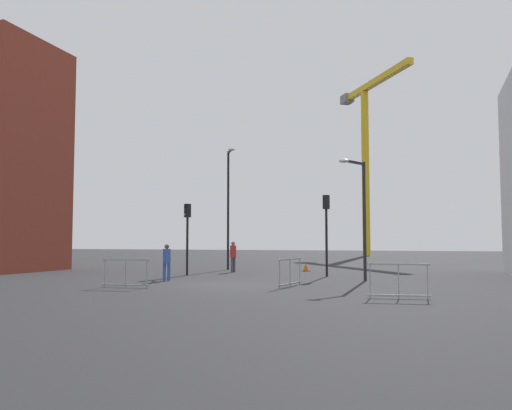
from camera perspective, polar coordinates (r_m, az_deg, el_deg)
ground at (r=21.66m, az=-3.40°, el=-8.54°), size 160.00×160.00×0.00m
construction_crane at (r=65.31m, az=11.76°, el=6.83°), size 9.63×14.06×20.74m
streetlamp_tall at (r=32.81m, az=-2.96°, el=0.57°), size 0.97×1.39×7.36m
streetlamp_short at (r=23.83m, az=11.18°, el=-0.23°), size 0.96×1.59×5.29m
traffic_light_island at (r=27.86m, az=-7.39°, el=-2.34°), size 0.33×0.39×3.70m
traffic_light_crosswalk at (r=26.72m, az=7.57°, el=-1.80°), size 0.33×0.39×4.06m
pedestrian_walking at (r=30.23m, az=-2.47°, el=-5.31°), size 0.34×0.34×1.74m
pedestrian_waiting at (r=24.04m, az=-9.56°, el=-5.80°), size 0.34×0.34×1.62m
safety_barrier_right_run at (r=20.79m, az=3.67°, el=-7.18°), size 0.37×2.28×1.08m
safety_barrier_front at (r=20.76m, az=-13.82°, el=-7.08°), size 1.95×0.16×1.08m
safety_barrier_left_run at (r=16.89m, az=15.05°, el=-7.82°), size 1.88×0.30×1.08m
traffic_cone_by_barrier at (r=31.41m, az=5.38°, el=-6.69°), size 0.47×0.47×0.48m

